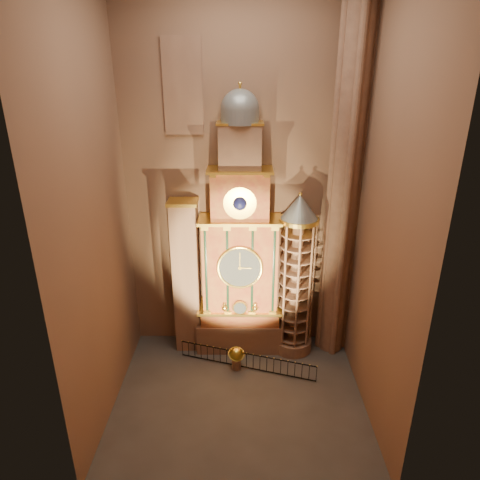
{
  "coord_description": "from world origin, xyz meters",
  "views": [
    {
      "loc": [
        0.21,
        -19.25,
        17.47
      ],
      "look_at": [
        0.02,
        3.0,
        8.5
      ],
      "focal_mm": 32.0,
      "sensor_mm": 36.0,
      "label": 1
    }
  ],
  "objects_px": {
    "portrait_tower": "(187,277)",
    "celestial_globe": "(236,356)",
    "stair_turret": "(296,278)",
    "astronomical_clock": "(240,255)",
    "iron_railing": "(246,361)"
  },
  "relations": [
    {
      "from": "astronomical_clock",
      "to": "stair_turret",
      "type": "xyz_separation_m",
      "value": [
        3.5,
        -0.26,
        -1.41
      ]
    },
    {
      "from": "astronomical_clock",
      "to": "celestial_globe",
      "type": "height_order",
      "value": "astronomical_clock"
    },
    {
      "from": "iron_railing",
      "to": "astronomical_clock",
      "type": "bearing_deg",
      "value": 99.85
    },
    {
      "from": "astronomical_clock",
      "to": "iron_railing",
      "type": "relative_size",
      "value": 2.01
    },
    {
      "from": "astronomical_clock",
      "to": "iron_railing",
      "type": "height_order",
      "value": "astronomical_clock"
    },
    {
      "from": "portrait_tower",
      "to": "celestial_globe",
      "type": "distance_m",
      "value": 5.84
    },
    {
      "from": "portrait_tower",
      "to": "iron_railing",
      "type": "bearing_deg",
      "value": -32.61
    },
    {
      "from": "portrait_tower",
      "to": "iron_railing",
      "type": "xyz_separation_m",
      "value": [
        3.82,
        -2.44,
        -4.55
      ]
    },
    {
      "from": "astronomical_clock",
      "to": "portrait_tower",
      "type": "height_order",
      "value": "astronomical_clock"
    },
    {
      "from": "portrait_tower",
      "to": "celestial_globe",
      "type": "xyz_separation_m",
      "value": [
        3.2,
        -2.41,
        -4.25
      ]
    },
    {
      "from": "astronomical_clock",
      "to": "iron_railing",
      "type": "xyz_separation_m",
      "value": [
        0.42,
        -2.43,
        -6.08
      ]
    },
    {
      "from": "stair_turret",
      "to": "portrait_tower",
      "type": "bearing_deg",
      "value": 177.67
    },
    {
      "from": "portrait_tower",
      "to": "celestial_globe",
      "type": "height_order",
      "value": "portrait_tower"
    },
    {
      "from": "portrait_tower",
      "to": "iron_railing",
      "type": "distance_m",
      "value": 6.43
    },
    {
      "from": "astronomical_clock",
      "to": "celestial_globe",
      "type": "xyz_separation_m",
      "value": [
        -0.2,
        -2.4,
        -5.78
      ]
    }
  ]
}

